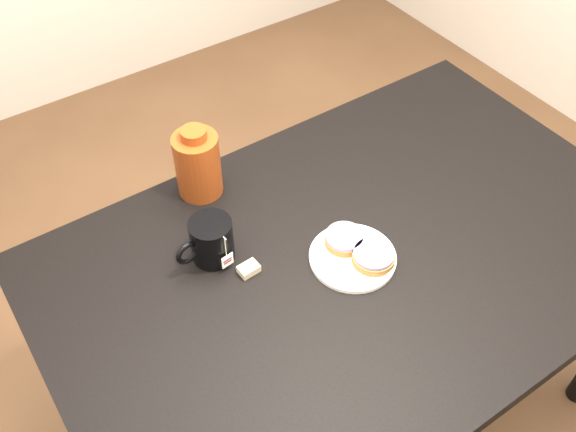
{
  "coord_description": "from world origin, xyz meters",
  "views": [
    {
      "loc": [
        -0.65,
        -0.68,
        1.86
      ],
      "look_at": [
        -0.1,
        0.13,
        0.81
      ],
      "focal_mm": 40.0,
      "sensor_mm": 36.0,
      "label": 1
    }
  ],
  "objects_px": {
    "table": "(355,274)",
    "teabag_pouch": "(249,269)",
    "bagel_package": "(198,164)",
    "plate": "(353,257)",
    "bagel_back": "(344,239)",
    "mug": "(211,240)",
    "bagel_front": "(373,257)"
  },
  "relations": [
    {
      "from": "bagel_back",
      "to": "bagel_front",
      "type": "xyz_separation_m",
      "value": [
        0.02,
        -0.08,
        -0.0
      ]
    },
    {
      "from": "plate",
      "to": "bagel_package",
      "type": "height_order",
      "value": "bagel_package"
    },
    {
      "from": "table",
      "to": "plate",
      "type": "height_order",
      "value": "plate"
    },
    {
      "from": "plate",
      "to": "bagel_front",
      "type": "xyz_separation_m",
      "value": [
        0.03,
        -0.03,
        0.02
      ]
    },
    {
      "from": "table",
      "to": "teabag_pouch",
      "type": "xyz_separation_m",
      "value": [
        -0.24,
        0.09,
        0.09
      ]
    },
    {
      "from": "bagel_front",
      "to": "mug",
      "type": "bearing_deg",
      "value": 142.42
    },
    {
      "from": "table",
      "to": "bagel_front",
      "type": "bearing_deg",
      "value": -84.55
    },
    {
      "from": "bagel_back",
      "to": "mug",
      "type": "distance_m",
      "value": 0.3
    },
    {
      "from": "bagel_package",
      "to": "plate",
      "type": "bearing_deg",
      "value": -65.78
    },
    {
      "from": "bagel_back",
      "to": "teabag_pouch",
      "type": "height_order",
      "value": "bagel_back"
    },
    {
      "from": "plate",
      "to": "teabag_pouch",
      "type": "height_order",
      "value": "teabag_pouch"
    },
    {
      "from": "plate",
      "to": "bagel_front",
      "type": "distance_m",
      "value": 0.05
    },
    {
      "from": "bagel_package",
      "to": "bagel_back",
      "type": "bearing_deg",
      "value": -62.28
    },
    {
      "from": "bagel_front",
      "to": "mug",
      "type": "height_order",
      "value": "mug"
    },
    {
      "from": "mug",
      "to": "teabag_pouch",
      "type": "xyz_separation_m",
      "value": [
        0.04,
        -0.08,
        -0.04
      ]
    },
    {
      "from": "table",
      "to": "teabag_pouch",
      "type": "distance_m",
      "value": 0.27
    },
    {
      "from": "table",
      "to": "bagel_back",
      "type": "bearing_deg",
      "value": 119.58
    },
    {
      "from": "bagel_front",
      "to": "teabag_pouch",
      "type": "height_order",
      "value": "bagel_front"
    },
    {
      "from": "table",
      "to": "mug",
      "type": "xyz_separation_m",
      "value": [
        -0.28,
        0.17,
        0.14
      ]
    },
    {
      "from": "mug",
      "to": "bagel_package",
      "type": "bearing_deg",
      "value": 60.95
    },
    {
      "from": "mug",
      "to": "table",
      "type": "bearing_deg",
      "value": -38.85
    },
    {
      "from": "bagel_back",
      "to": "teabag_pouch",
      "type": "distance_m",
      "value": 0.23
    },
    {
      "from": "table",
      "to": "plate",
      "type": "xyz_separation_m",
      "value": [
        -0.02,
        -0.01,
        0.09
      ]
    },
    {
      "from": "table",
      "to": "teabag_pouch",
      "type": "bearing_deg",
      "value": 159.18
    },
    {
      "from": "plate",
      "to": "table",
      "type": "bearing_deg",
      "value": 22.84
    },
    {
      "from": "bagel_back",
      "to": "mug",
      "type": "bearing_deg",
      "value": 151.55
    },
    {
      "from": "bagel_package",
      "to": "table",
      "type": "bearing_deg",
      "value": -62.12
    },
    {
      "from": "table",
      "to": "mug",
      "type": "bearing_deg",
      "value": 148.25
    },
    {
      "from": "table",
      "to": "bagel_front",
      "type": "distance_m",
      "value": 0.12
    },
    {
      "from": "teabag_pouch",
      "to": "mug",
      "type": "bearing_deg",
      "value": 117.58
    },
    {
      "from": "bagel_package",
      "to": "teabag_pouch",
      "type": "bearing_deg",
      "value": -97.56
    },
    {
      "from": "bagel_back",
      "to": "bagel_package",
      "type": "distance_m",
      "value": 0.39
    }
  ]
}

